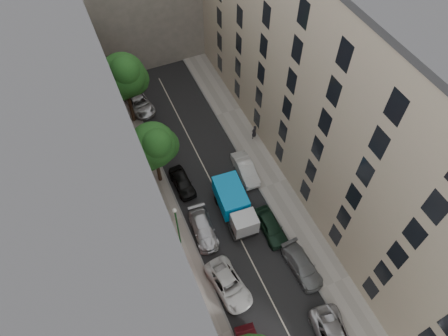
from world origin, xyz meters
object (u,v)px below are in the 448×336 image
car_left_3 (203,229)px  car_left_4 (182,182)px  car_right_1 (302,266)px  car_right_2 (271,227)px  car_right_3 (245,169)px  pedestrian (254,132)px  car_left_5 (154,139)px  tree_mid (154,147)px  tree_far (124,77)px  lamp_post (177,223)px  car_left_6 (139,103)px  car_left_2 (229,284)px  tarp_truck (234,205)px

car_left_3 → car_left_4: (0.00, 5.60, 0.01)m
car_right_1 → car_right_2: size_ratio=1.07×
car_right_3 → pedestrian: size_ratio=2.42×
car_left_3 → car_left_5: car_left_3 is taller
tree_mid → car_left_3: bearing=-76.5°
car_right_2 → pedestrian: 11.26m
tree_far → lamp_post: 16.49m
car_left_6 → car_left_2: bearing=-96.6°
tree_mid → tree_far: 9.06m
car_right_2 → tree_mid: tree_mid is taller
car_left_6 → pedestrian: size_ratio=2.84×
car_left_2 → car_left_5: bearing=85.2°
tree_far → car_left_4: bearing=-79.9°
car_left_3 → car_right_3: (6.35, 4.58, 0.05)m
car_right_1 → car_right_2: 4.44m
car_left_4 → pedestrian: pedestrian is taller
lamp_post → pedestrian: size_ratio=3.15×
tarp_truck → car_right_1: size_ratio=1.30×
tree_mid → car_left_5: bearing=79.8°
car_left_4 → car_left_3: bearing=-93.2°
car_left_6 → tarp_truck: bearing=-84.9°
car_right_1 → car_left_2: bearing=168.3°
car_left_3 → car_right_3: size_ratio=1.06×
car_left_3 → car_left_6: 18.11m
car_right_1 → lamp_post: 11.23m
car_left_2 → car_left_4: (0.00, 11.20, -0.00)m
car_left_2 → car_left_5: size_ratio=1.26×
car_left_3 → car_right_1: 9.19m
car_left_5 → car_right_3: size_ratio=0.89×
tree_mid → lamp_post: (-0.59, -7.29, -1.53)m
tarp_truck → car_left_6: 17.82m
tarp_truck → car_right_2: 3.85m
car_right_2 → tree_far: (-7.53, 18.31, 5.56)m
car_left_6 → car_right_3: 15.29m
car_left_6 → lamp_post: (-1.49, -18.29, 3.03)m
car_left_4 → lamp_post: bearing=-114.7°
car_left_4 → pedestrian: (9.20, 2.86, 0.38)m
car_right_2 → tarp_truck: bearing=127.6°
car_right_3 → car_right_2: bearing=-93.5°
car_left_5 → car_right_3: 10.39m
tarp_truck → pedestrian: bearing=57.1°
car_left_4 → car_right_1: bearing=-65.5°
car_right_2 → lamp_post: lamp_post is taller
tree_mid → lamp_post: 7.47m
tree_far → lamp_post: bearing=-91.5°
car_left_3 → car_right_3: 7.83m
car_right_3 → tree_far: 15.20m
car_left_3 → car_left_6: size_ratio=0.90×
car_right_1 → car_right_3: car_right_3 is taller
car_left_3 → car_right_2: 6.09m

